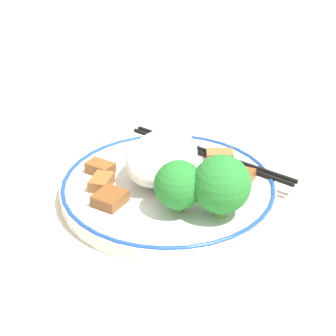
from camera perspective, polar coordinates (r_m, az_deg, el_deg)
ground_plane at (r=0.64m, az=-0.00°, el=-2.86°), size 3.00×3.00×0.00m
plate at (r=0.63m, az=-0.00°, el=-2.07°), size 0.24×0.24×0.02m
rice_mound at (r=0.63m, az=-0.59°, el=1.11°), size 0.11×0.07×0.05m
broccoli_back_left at (r=0.57m, az=1.09°, el=-1.75°), size 0.05×0.05×0.06m
broccoli_back_center at (r=0.56m, az=5.46°, el=-1.70°), size 0.06×0.06×0.07m
meat_near_front at (r=0.68m, az=5.28°, el=1.28°), size 0.03×0.04×0.01m
meat_near_left at (r=0.62m, az=-6.78°, el=-1.43°), size 0.03×0.02×0.01m
meat_near_right at (r=0.63m, az=4.21°, el=-1.23°), size 0.02×0.03×0.01m
meat_near_back at (r=0.64m, az=7.19°, el=-0.69°), size 0.03×0.03×0.01m
meat_on_rice_edge at (r=0.65m, az=-6.89°, el=0.00°), size 0.02×0.03×0.01m
meat_mid_left at (r=0.67m, az=0.85°, el=1.28°), size 0.03×0.03×0.01m
meat_mid_right at (r=0.60m, az=-5.92°, el=-3.10°), size 0.04×0.03×0.01m
chopsticks at (r=0.68m, az=4.25°, el=1.42°), size 0.06×0.23×0.01m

